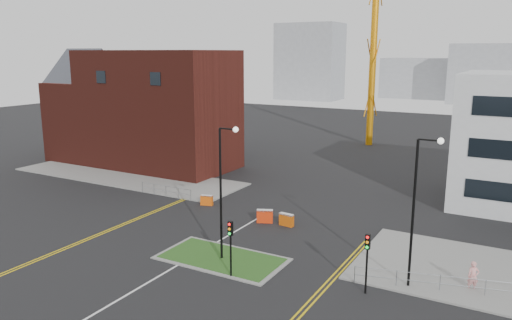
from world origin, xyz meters
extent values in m
plane|color=black|center=(0.00, 0.00, 0.00)|extent=(200.00, 200.00, 0.00)
cube|color=slate|center=(-20.00, 22.00, 0.06)|extent=(28.00, 8.00, 0.12)
cube|color=slate|center=(2.00, 8.00, 0.04)|extent=(8.60, 4.60, 0.08)
cube|color=#1F4E1A|center=(2.00, 8.00, 0.06)|extent=(8.00, 4.00, 0.12)
cube|color=#4A1912|center=(-20.00, 28.00, 7.00)|extent=(18.00, 10.00, 14.00)
cube|color=black|center=(-24.00, 22.98, 11.00)|extent=(1.40, 0.10, 1.40)
cube|color=black|center=(-16.00, 22.98, 11.00)|extent=(1.40, 0.10, 1.40)
cube|color=#4A1912|center=(-32.00, 28.00, 5.00)|extent=(6.00, 10.00, 10.00)
cube|color=#2D3038|center=(-32.00, 28.00, 10.00)|extent=(6.40, 8.49, 8.49)
cylinder|color=orange|center=(-2.00, 55.00, 18.30)|extent=(1.00, 1.00, 36.59)
cylinder|color=black|center=(2.00, 8.00, 4.50)|extent=(0.16, 0.16, 9.00)
cylinder|color=black|center=(2.60, 8.00, 9.00)|extent=(1.20, 0.10, 0.10)
sphere|color=silver|center=(3.20, 8.00, 9.00)|extent=(0.36, 0.36, 0.36)
cylinder|color=black|center=(14.00, 10.00, 4.50)|extent=(0.16, 0.16, 9.00)
cylinder|color=black|center=(14.60, 10.00, 9.00)|extent=(1.20, 0.10, 0.10)
sphere|color=silver|center=(15.20, 10.00, 9.00)|extent=(0.36, 0.36, 0.36)
cylinder|color=black|center=(4.00, 6.00, 1.50)|extent=(0.12, 0.12, 3.00)
cube|color=black|center=(4.00, 6.00, 3.20)|extent=(0.28, 0.22, 0.90)
sphere|color=red|center=(4.00, 5.87, 3.50)|extent=(0.18, 0.18, 0.18)
sphere|color=orange|center=(4.00, 5.87, 3.20)|extent=(0.18, 0.18, 0.18)
sphere|color=#0CCC33|center=(4.00, 5.87, 2.90)|extent=(0.18, 0.18, 0.18)
cylinder|color=black|center=(12.00, 8.00, 1.50)|extent=(0.12, 0.12, 3.00)
cube|color=black|center=(12.00, 8.00, 3.20)|extent=(0.28, 0.22, 0.90)
sphere|color=red|center=(12.00, 7.87, 3.50)|extent=(0.18, 0.18, 0.18)
sphere|color=orange|center=(12.00, 7.87, 3.20)|extent=(0.18, 0.18, 0.18)
sphere|color=#0CCC33|center=(12.00, 7.87, 2.90)|extent=(0.18, 0.18, 0.18)
cylinder|color=gray|center=(-11.00, 18.00, 1.05)|extent=(6.00, 0.04, 0.04)
cylinder|color=gray|center=(-11.00, 18.00, 0.55)|extent=(6.00, 0.04, 0.04)
cylinder|color=gray|center=(-14.00, 18.00, 0.55)|extent=(0.05, 0.05, 1.10)
cylinder|color=gray|center=(-8.00, 18.00, 0.55)|extent=(0.05, 0.05, 1.10)
cylinder|color=gray|center=(11.00, 9.00, 0.55)|extent=(0.05, 0.05, 1.10)
cube|color=silver|center=(0.00, 2.00, 0.01)|extent=(0.15, 30.00, 0.01)
cube|color=gold|center=(-9.00, 10.00, 0.01)|extent=(0.12, 24.00, 0.01)
cube|color=gold|center=(-8.70, 10.00, 0.01)|extent=(0.12, 24.00, 0.01)
cube|color=gold|center=(9.50, 6.00, 0.01)|extent=(0.12, 20.00, 0.01)
cube|color=gold|center=(9.80, 6.00, 0.01)|extent=(0.12, 20.00, 0.01)
cube|color=gray|center=(-40.00, 120.00, 11.00)|extent=(18.00, 12.00, 22.00)
cube|color=gray|center=(10.00, 130.00, 8.00)|extent=(24.00, 12.00, 16.00)
cube|color=gray|center=(-8.00, 140.00, 6.00)|extent=(30.00, 12.00, 12.00)
imported|color=pink|center=(17.39, 11.43, 0.90)|extent=(0.77, 0.64, 1.79)
cube|color=#D9530C|center=(-5.91, 17.61, 0.47)|extent=(1.18, 0.68, 0.94)
cube|color=silver|center=(-5.91, 17.61, 0.89)|extent=(1.18, 0.68, 0.11)
cube|color=red|center=(1.02, 16.00, 0.55)|extent=(1.37, 0.93, 1.09)
cube|color=silver|center=(1.02, 16.00, 1.04)|extent=(1.37, 0.93, 0.13)
cube|color=#C34F0A|center=(2.92, 16.18, 0.50)|extent=(1.25, 0.54, 1.01)
cube|color=silver|center=(2.92, 16.18, 0.96)|extent=(1.25, 0.54, 0.12)
camera|label=1|loc=(19.55, -18.50, 13.78)|focal=35.00mm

